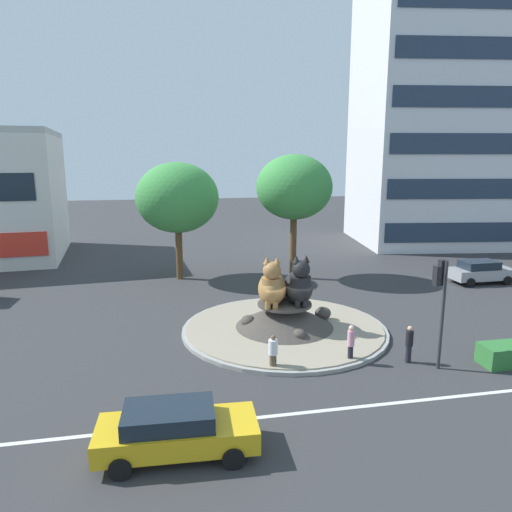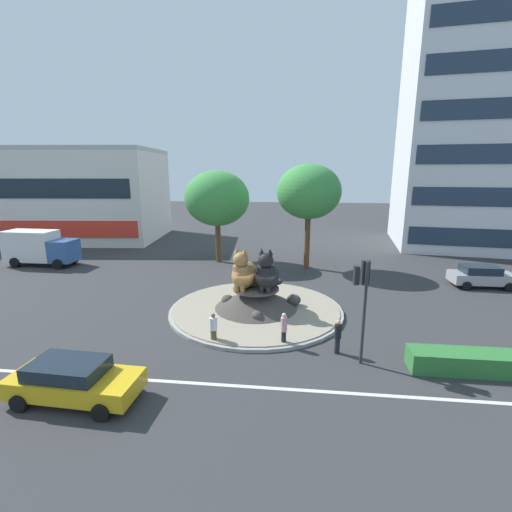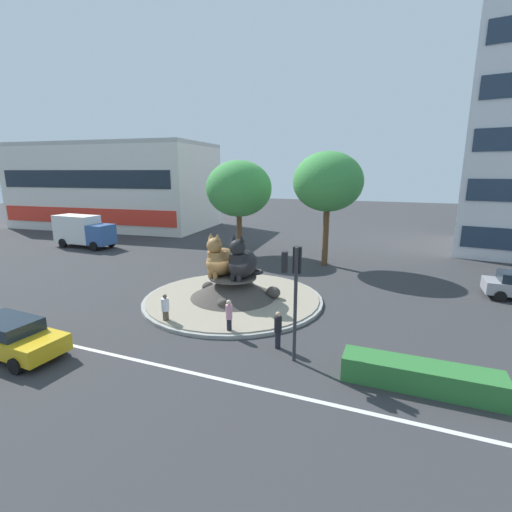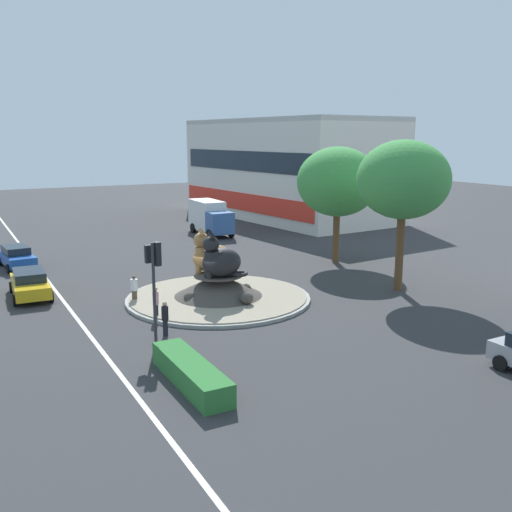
% 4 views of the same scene
% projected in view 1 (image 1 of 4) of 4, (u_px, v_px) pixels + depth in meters
% --- Properties ---
extents(ground_plane, '(160.00, 160.00, 0.00)m').
position_uv_depth(ground_plane, '(284.00, 331.00, 24.23)').
color(ground_plane, '#333335').
extents(lane_centreline, '(112.00, 0.20, 0.01)m').
position_uv_depth(lane_centreline, '(339.00, 409.00, 16.70)').
color(lane_centreline, silver).
rests_on(lane_centreline, ground).
extents(roundabout_island, '(10.47, 10.47, 1.50)m').
position_uv_depth(roundabout_island, '(285.00, 321.00, 24.12)').
color(roundabout_island, gray).
rests_on(roundabout_island, ground).
extents(cat_statue_tabby, '(2.10, 2.61, 2.58)m').
position_uv_depth(cat_statue_tabby, '(272.00, 287.00, 23.44)').
color(cat_statue_tabby, '#9E703D').
rests_on(cat_statue_tabby, roundabout_island).
extents(cat_statue_black, '(1.85, 2.68, 2.59)m').
position_uv_depth(cat_statue_black, '(299.00, 285.00, 23.66)').
color(cat_statue_black, black).
rests_on(cat_statue_black, roundabout_island).
extents(traffic_light_mast, '(0.71, 0.60, 4.66)m').
position_uv_depth(traffic_light_mast, '(441.00, 290.00, 19.28)').
color(traffic_light_mast, '#2D2D33').
rests_on(traffic_light_mast, ground).
extents(office_tower, '(19.10, 15.25, 31.74)m').
position_uv_depth(office_tower, '(452.00, 84.00, 46.77)').
color(office_tower, silver).
rests_on(office_tower, ground).
extents(broadleaf_tree_behind_island, '(5.88, 5.88, 8.44)m').
position_uv_depth(broadleaf_tree_behind_island, '(177.00, 198.00, 33.41)').
color(broadleaf_tree_behind_island, brown).
rests_on(broadleaf_tree_behind_island, ground).
extents(second_tree_near_tower, '(5.43, 5.43, 8.97)m').
position_uv_depth(second_tree_near_tower, '(294.00, 188.00, 33.49)').
color(second_tree_near_tower, brown).
rests_on(second_tree_near_tower, ground).
extents(pedestrian_white_shirt, '(0.39, 0.39, 1.58)m').
position_uv_depth(pedestrian_white_shirt, '(273.00, 352.00, 19.53)').
color(pedestrian_white_shirt, brown).
rests_on(pedestrian_white_shirt, ground).
extents(pedestrian_pink_shirt, '(0.31, 0.31, 1.72)m').
position_uv_depth(pedestrian_pink_shirt, '(351.00, 343.00, 20.23)').
color(pedestrian_pink_shirt, black).
rests_on(pedestrian_pink_shirt, ground).
extents(pedestrian_black_shirt, '(0.33, 0.33, 1.66)m').
position_uv_depth(pedestrian_black_shirt, '(409.00, 343.00, 20.32)').
color(pedestrian_black_shirt, black).
rests_on(pedestrian_black_shirt, ground).
extents(sedan_on_far_lane, '(4.37, 2.07, 1.60)m').
position_uv_depth(sedan_on_far_lane, '(480.00, 271.00, 33.29)').
color(sedan_on_far_lane, '#99999E').
rests_on(sedan_on_far_lane, ground).
extents(hatchback_near_shophouse, '(4.85, 2.27, 1.53)m').
position_uv_depth(hatchback_near_shophouse, '(175.00, 429.00, 14.02)').
color(hatchback_near_shophouse, gold).
rests_on(hatchback_near_shophouse, ground).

